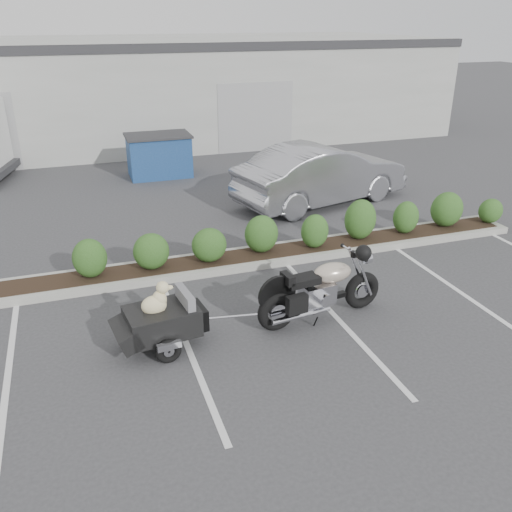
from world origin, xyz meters
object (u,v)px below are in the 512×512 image
object	(u,v)px
sedan	(322,174)
motorcycle	(322,290)
pet_trailer	(161,320)
dumpster	(159,155)

from	to	relation	value
sedan	motorcycle	bearing A→B (deg)	140.41
pet_trailer	motorcycle	bearing A→B (deg)	-7.41
pet_trailer	dumpster	bearing A→B (deg)	73.42
sedan	dumpster	distance (m)	5.77
motorcycle	pet_trailer	xyz separation A→B (m)	(-2.79, 0.02, -0.07)
pet_trailer	dumpster	world-z (taller)	dumpster
motorcycle	dumpster	xyz separation A→B (m)	(-1.07, 10.19, 0.13)
pet_trailer	dumpster	size ratio (longest dim) A/B	0.95
motorcycle	sedan	world-z (taller)	sedan
sedan	dumpster	xyz separation A→B (m)	(-3.83, 4.32, -0.14)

